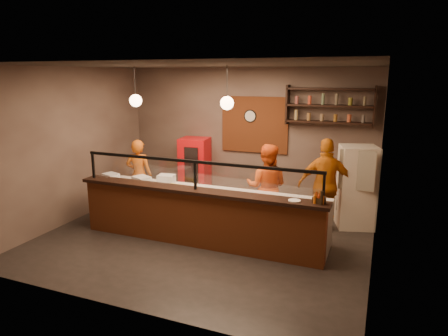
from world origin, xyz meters
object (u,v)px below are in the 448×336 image
at_px(cook_left, 139,175).
at_px(cook_right, 326,185).
at_px(fridge, 357,187).
at_px(pizza_dough, 195,188).
at_px(condiment_caddy, 319,200).
at_px(cook_mid, 267,187).
at_px(pepper_mill, 322,198).
at_px(wall_clock, 250,116).
at_px(red_cooler, 195,169).

xyz_separation_m(cook_left, cook_right, (4.10, 0.33, 0.11)).
distance_m(fridge, pizza_dough, 3.24).
xyz_separation_m(cook_left, condiment_caddy, (4.20, -1.27, 0.29)).
relative_size(cook_mid, pepper_mill, 7.83).
height_order(wall_clock, red_cooler, wall_clock).
xyz_separation_m(red_cooler, pizza_dough, (0.94, -1.92, 0.13)).
xyz_separation_m(condiment_caddy, pepper_mill, (0.05, -0.06, 0.06)).
height_order(cook_mid, cook_right, cook_right).
relative_size(fridge, red_cooler, 1.08).
distance_m(cook_mid, pepper_mill, 1.84).
relative_size(wall_clock, fridge, 0.18).
xyz_separation_m(cook_mid, condiment_caddy, (1.21, -1.25, 0.24)).
xyz_separation_m(cook_left, cook_mid, (3.00, -0.02, 0.05)).
bearing_deg(cook_mid, condiment_caddy, 127.45).
bearing_deg(cook_mid, cook_left, -6.99).
bearing_deg(cook_mid, fridge, -161.28).
relative_size(wall_clock, cook_left, 0.18).
bearing_deg(wall_clock, pizza_dough, -99.22).
distance_m(cook_right, pepper_mill, 1.68).
bearing_deg(wall_clock, pepper_mill, -53.07).
bearing_deg(condiment_caddy, fridge, 77.60).
bearing_deg(pizza_dough, pepper_mill, -12.97).
height_order(cook_mid, condiment_caddy, cook_mid).
xyz_separation_m(cook_mid, pepper_mill, (1.25, -1.31, 0.31)).
bearing_deg(cook_right, cook_mid, 2.48).
distance_m(cook_left, condiment_caddy, 4.40).
height_order(cook_left, cook_mid, cook_mid).
height_order(cook_right, fridge, cook_right).
height_order(fridge, red_cooler, fridge).
bearing_deg(cook_left, condiment_caddy, 152.16).
xyz_separation_m(cook_right, fridge, (0.55, 0.43, -0.09)).
relative_size(cook_left, condiment_caddy, 9.41).
relative_size(cook_right, pepper_mill, 8.39).
relative_size(condiment_caddy, pepper_mill, 0.79).
height_order(wall_clock, pepper_mill, wall_clock).
bearing_deg(red_cooler, fridge, -12.42).
height_order(cook_right, red_cooler, cook_right).
distance_m(red_cooler, condiment_caddy, 4.16).
relative_size(fridge, pepper_mill, 7.55).
xyz_separation_m(wall_clock, pizza_dough, (-0.36, -2.23, -1.19)).
distance_m(wall_clock, cook_right, 2.54).
relative_size(wall_clock, cook_right, 0.16).
distance_m(wall_clock, cook_left, 2.90).
bearing_deg(red_cooler, pepper_mill, -42.57).
height_order(fridge, condiment_caddy, fridge).
distance_m(cook_mid, condiment_caddy, 1.75).
relative_size(cook_right, condiment_caddy, 10.64).
bearing_deg(pizza_dough, cook_right, 25.27).
bearing_deg(cook_right, cook_left, -10.62).
bearing_deg(pepper_mill, red_cooler, 143.89).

